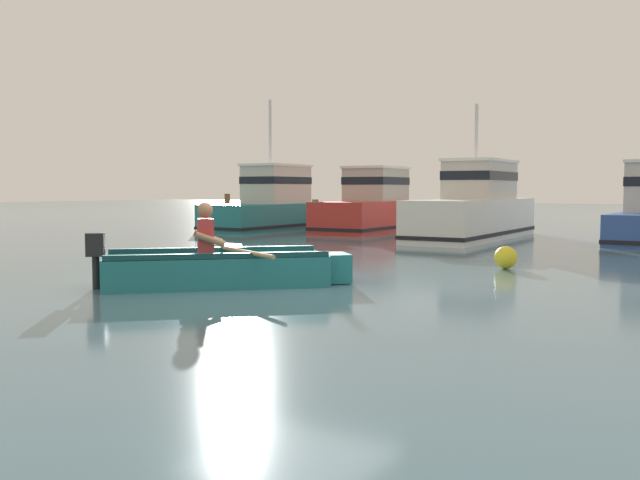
{
  "coord_description": "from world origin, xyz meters",
  "views": [
    {
      "loc": [
        5.61,
        -8.17,
        1.38
      ],
      "look_at": [
        -0.49,
        1.53,
        0.55
      ],
      "focal_mm": 39.69,
      "sensor_mm": 36.0,
      "label": 1
    }
  ],
  "objects_px": {
    "mooring_buoy": "(506,257)",
    "moored_boat_white": "(475,209)",
    "moored_boat_red": "(372,207)",
    "moored_boat_teal": "(271,205)",
    "rowboat_with_person": "(222,268)"
  },
  "relations": [
    {
      "from": "moored_boat_teal",
      "to": "moored_boat_red",
      "type": "bearing_deg",
      "value": 14.04
    },
    {
      "from": "moored_boat_red",
      "to": "rowboat_with_person",
      "type": "bearing_deg",
      "value": -71.35
    },
    {
      "from": "rowboat_with_person",
      "to": "moored_boat_teal",
      "type": "distance_m",
      "value": 14.01
    },
    {
      "from": "moored_boat_white",
      "to": "rowboat_with_person",
      "type": "bearing_deg",
      "value": -88.81
    },
    {
      "from": "moored_boat_red",
      "to": "moored_boat_white",
      "type": "bearing_deg",
      "value": -20.27
    },
    {
      "from": "rowboat_with_person",
      "to": "moored_boat_red",
      "type": "relative_size",
      "value": 0.62
    },
    {
      "from": "rowboat_with_person",
      "to": "moored_boat_white",
      "type": "xyz_separation_m",
      "value": [
        -0.23,
        11.09,
        0.58
      ]
    },
    {
      "from": "rowboat_with_person",
      "to": "moored_boat_teal",
      "type": "height_order",
      "value": "moored_boat_teal"
    },
    {
      "from": "moored_boat_teal",
      "to": "mooring_buoy",
      "type": "bearing_deg",
      "value": -35.55
    },
    {
      "from": "moored_boat_teal",
      "to": "moored_boat_red",
      "type": "distance_m",
      "value": 3.52
    },
    {
      "from": "moored_boat_red",
      "to": "moored_boat_teal",
      "type": "bearing_deg",
      "value": -165.96
    },
    {
      "from": "rowboat_with_person",
      "to": "moored_boat_teal",
      "type": "relative_size",
      "value": 0.57
    },
    {
      "from": "moored_boat_red",
      "to": "mooring_buoy",
      "type": "relative_size",
      "value": 12.58
    },
    {
      "from": "moored_boat_white",
      "to": "mooring_buoy",
      "type": "xyz_separation_m",
      "value": [
        3.02,
        -6.84,
        -0.63
      ]
    },
    {
      "from": "mooring_buoy",
      "to": "moored_boat_white",
      "type": "bearing_deg",
      "value": 113.81
    }
  ]
}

